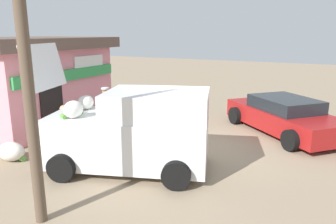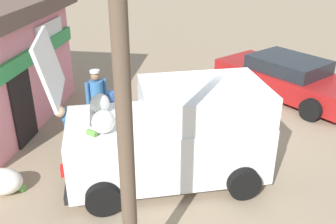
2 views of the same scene
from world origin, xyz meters
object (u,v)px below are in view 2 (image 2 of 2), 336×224
object	(u,v)px
vendor_standing	(97,97)
unloaded_banana_pile	(3,182)
delivery_van	(173,134)
paint_bucket	(111,98)
parked_sedan	(287,77)
customer_bending	(80,125)

from	to	relation	value
vendor_standing	unloaded_banana_pile	distance (m)	2.99
delivery_van	vendor_standing	size ratio (longest dim) A/B	2.74
unloaded_banana_pile	paint_bucket	size ratio (longest dim) A/B	2.07
parked_sedan	unloaded_banana_pile	bearing A→B (deg)	134.51
unloaded_banana_pile	vendor_standing	bearing A→B (deg)	-20.98
paint_bucket	vendor_standing	bearing A→B (deg)	-173.70
vendor_standing	unloaded_banana_pile	size ratio (longest dim) A/B	2.11
customer_bending	vendor_standing	bearing A→B (deg)	2.82
parked_sedan	customer_bending	bearing A→B (deg)	132.65
vendor_standing	paint_bucket	xyz separation A→B (m)	(1.69, 0.19, -0.74)
parked_sedan	unloaded_banana_pile	world-z (taller)	parked_sedan
parked_sedan	vendor_standing	xyz separation A→B (m)	(-3.19, 4.97, 0.35)
parked_sedan	vendor_standing	world-z (taller)	vendor_standing
vendor_standing	paint_bucket	world-z (taller)	vendor_standing
paint_bucket	customer_bending	bearing A→B (deg)	-175.22
delivery_van	unloaded_banana_pile	xyz separation A→B (m)	(-1.07, 3.17, -0.75)
delivery_van	vendor_standing	distance (m)	2.69
parked_sedan	paint_bucket	world-z (taller)	parked_sedan
vendor_standing	customer_bending	world-z (taller)	vendor_standing
parked_sedan	paint_bucket	xyz separation A→B (m)	(-1.50, 5.15, -0.39)
customer_bending	unloaded_banana_pile	bearing A→B (deg)	141.52
delivery_van	customer_bending	size ratio (longest dim) A/B	3.33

